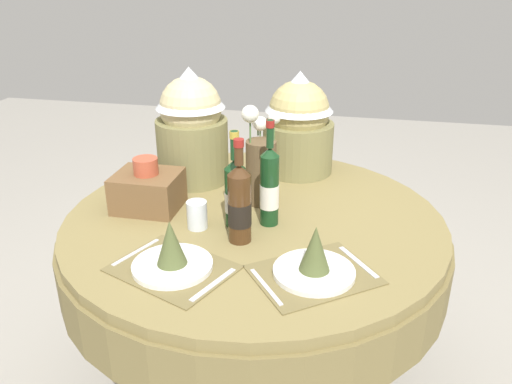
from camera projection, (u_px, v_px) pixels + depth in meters
name	position (u px, v px, depth m)	size (l,w,h in m)	color
ground	(254.00, 374.00, 2.16)	(8.00, 8.00, 0.00)	#9E998E
dining_table	(254.00, 250.00, 1.91)	(1.38, 1.38, 0.74)	olive
place_setting_left	(172.00, 255.00, 1.52)	(0.41, 0.37, 0.16)	brown
place_setting_right	(315.00, 261.00, 1.49)	(0.43, 0.41, 0.16)	brown
flower_vase	(261.00, 164.00, 1.91)	(0.13, 0.14, 0.38)	brown
wine_bottle_left	(235.00, 192.00, 1.75)	(0.07, 0.07, 0.34)	#143819
wine_bottle_centre	(240.00, 204.00, 1.64)	(0.08, 0.08, 0.35)	#422814
wine_bottle_right	(269.00, 186.00, 1.75)	(0.07, 0.07, 0.37)	#143819
tumbler_near_left	(197.00, 215.00, 1.76)	(0.07, 0.07, 0.10)	silver
gift_tub_back_left	(191.00, 122.00, 2.07)	(0.29, 0.29, 0.47)	olive
gift_tub_back_centre	(299.00, 120.00, 2.17)	(0.30, 0.30, 0.43)	olive
woven_basket_side_left	(148.00, 189.00, 1.89)	(0.23, 0.20, 0.19)	brown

